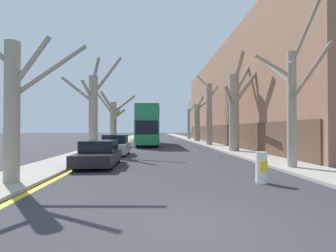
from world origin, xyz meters
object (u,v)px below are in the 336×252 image
street_tree_right_1 (235,108)px  street_tree_right_4 (189,122)px  street_tree_right_3 (198,120)px  street_tree_left_0 (15,104)px  parked_car_1 (115,146)px  double_decker_bus (148,124)px  parked_car_0 (99,154)px  street_tree_right_2 (209,112)px  street_tree_left_2 (113,119)px  street_tree_right_0 (292,100)px  street_tree_left_1 (93,109)px  traffic_bollard (261,167)px

street_tree_right_1 → street_tree_right_4: bearing=89.9°
street_tree_right_3 → street_tree_right_1: bearing=-90.1°
street_tree_left_0 → parked_car_1: street_tree_left_0 is taller
double_decker_bus → parked_car_0: double_decker_bus is taller
parked_car_0 → street_tree_right_1: bearing=38.6°
street_tree_left_0 → street_tree_right_2: (11.30, 21.30, 1.20)m
street_tree_left_2 → street_tree_right_4: (11.73, 17.58, 0.18)m
street_tree_right_0 → street_tree_left_1: bearing=142.0°
street_tree_right_2 → parked_car_0: bearing=-119.3°
street_tree_left_1 → parked_car_0: bearing=-75.0°
traffic_bollard → parked_car_1: bearing=122.4°
street_tree_left_2 → street_tree_right_3: 14.17m
street_tree_right_0 → traffic_bollard: bearing=-132.9°
street_tree_right_2 → parked_car_1: 14.77m
street_tree_left_0 → street_tree_right_4: 42.26m
parked_car_1 → traffic_bollard: 12.42m
street_tree_left_2 → street_tree_right_4: bearing=56.3°
street_tree_right_2 → parked_car_0: (-9.39, -16.73, -3.34)m
street_tree_right_0 → parked_car_1: bearing=141.2°
street_tree_left_0 → street_tree_right_0: 11.66m
street_tree_right_0 → parked_car_1: 12.32m
street_tree_right_2 → parked_car_0: size_ratio=2.05×
street_tree_right_1 → street_tree_right_3: 18.72m
street_tree_right_2 → street_tree_right_3: street_tree_right_2 is taller
street_tree_left_2 → double_decker_bus: 4.31m
street_tree_right_1 → street_tree_left_0: bearing=-133.3°
street_tree_right_4 → parked_car_0: street_tree_right_4 is taller
street_tree_left_0 → traffic_bollard: street_tree_left_0 is taller
street_tree_right_1 → parked_car_1: size_ratio=2.00×
street_tree_left_0 → street_tree_right_3: size_ratio=0.80×
street_tree_right_0 → street_tree_right_1: 9.43m
street_tree_left_1 → traffic_bollard: bearing=-54.0°
double_decker_bus → street_tree_right_4: bearing=67.4°
street_tree_right_0 → street_tree_right_2: bearing=90.0°
street_tree_left_0 → double_decker_bus: (4.09, 22.65, -0.20)m
traffic_bollard → parked_car_0: bearing=144.8°
double_decker_bus → parked_car_0: bearing=-96.9°
street_tree_right_3 → parked_car_1: size_ratio=1.78×
parked_car_0 → traffic_bollard: parked_car_0 is taller
street_tree_right_0 → street_tree_right_3: bearing=89.4°
double_decker_bus → street_tree_left_0: bearing=-100.2°
street_tree_right_4 → parked_car_1: bearing=-107.7°
street_tree_left_2 → street_tree_right_0: (11.46, -20.22, 0.12)m
parked_car_0 → parked_car_1: bearing=90.0°
street_tree_right_1 → double_decker_bus: street_tree_right_1 is taller
street_tree_left_1 → street_tree_right_3: street_tree_left_1 is taller
street_tree_right_4 → double_decker_bus: street_tree_right_4 is taller
double_decker_bus → parked_car_1: size_ratio=3.00×
street_tree_right_3 → parked_car_0: 28.25m
street_tree_right_3 → street_tree_right_4: (-0.02, 9.67, 0.02)m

